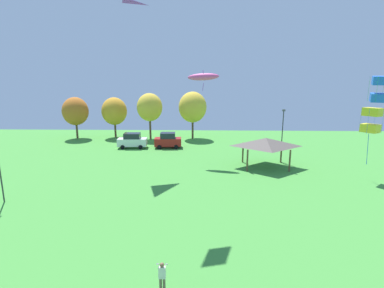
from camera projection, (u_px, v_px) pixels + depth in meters
The scene contains 13 objects.
person_standing_mid_field at pixel (162, 275), 15.07m from camera, with size 0.52×0.50×1.75m.
kite_flying_3 at pixel (371, 120), 30.64m from camera, with size 2.18×2.18×6.06m.
kite_flying_4 at pixel (203, 77), 37.05m from camera, with size 4.11×1.76×2.55m.
kite_flying_5 at pixel (123, 13), 34.51m from camera, with size 3.42×3.79×0.14m.
kite_flying_7 at pixel (380, 89), 28.43m from camera, with size 1.94×1.96×2.49m.
parked_car_leftmost at pixel (132, 141), 46.29m from camera, with size 4.50×2.16×2.33m.
parked_car_second_from_left at pixel (168, 140), 46.41m from camera, with size 4.20×2.27×2.38m.
park_pavilion at pixel (266, 142), 36.10m from camera, with size 6.33×4.84×3.60m.
light_post_0 at pixel (282, 133), 38.09m from camera, with size 0.36×0.20×6.81m.
treeline_tree_0 at pixel (75, 111), 52.67m from camera, with size 4.49×4.49×7.36m.
treeline_tree_1 at pixel (114, 111), 53.65m from camera, with size 4.48×4.48×7.25m.
treeline_tree_2 at pixel (150, 107), 52.09m from camera, with size 4.43×4.43×8.06m.
treeline_tree_3 at pixel (193, 107), 52.49m from camera, with size 4.90×4.90×8.30m.
Camera 1 is at (1.88, -1.02, 10.74)m, focal length 28.00 mm.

